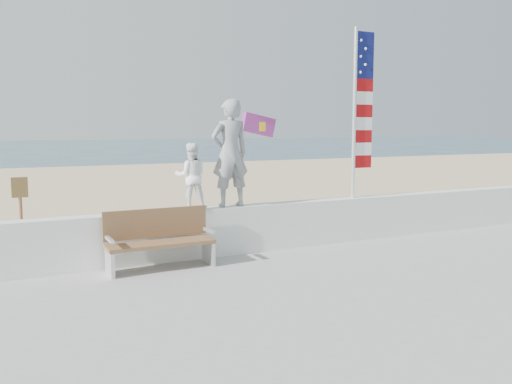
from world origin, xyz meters
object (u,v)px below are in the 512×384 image
at_px(child, 191,176).
at_px(flag, 359,106).
at_px(adult, 230,153).
at_px(bench, 159,239).

bearing_deg(child, flag, -164.96).
distance_m(adult, flag, 3.08).
bearing_deg(adult, flag, 178.33).
bearing_deg(child, adult, -164.95).
distance_m(child, bench, 1.32).
height_order(child, flag, flag).
height_order(adult, bench, adult).
relative_size(adult, flag, 0.57).
distance_m(bench, flag, 5.03).
bearing_deg(bench, flag, 5.83).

